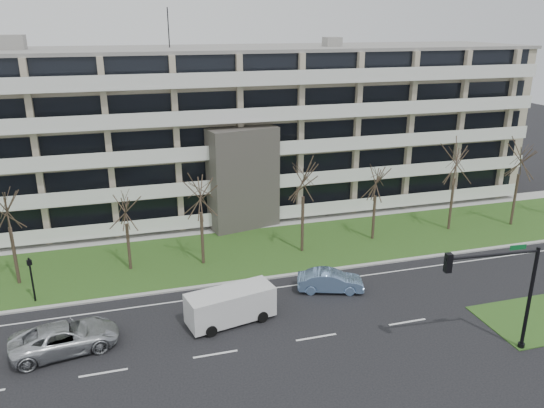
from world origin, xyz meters
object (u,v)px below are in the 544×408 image
object	(u,v)px
blue_sedan	(330,281)
white_van	(232,303)
pedestrian_signal	(31,274)
silver_pickup	(65,338)
traffic_signal	(502,285)

from	to	relation	value
blue_sedan	white_van	bearing A→B (deg)	122.72
white_van	pedestrian_signal	distance (m)	13.43
blue_sedan	white_van	distance (m)	7.58
silver_pickup	traffic_signal	distance (m)	24.22
silver_pickup	white_van	xyz separation A→B (m)	(9.62, 0.43, 0.44)
silver_pickup	pedestrian_signal	world-z (taller)	pedestrian_signal
silver_pickup	blue_sedan	world-z (taller)	silver_pickup
white_van	blue_sedan	bearing A→B (deg)	3.03
silver_pickup	blue_sedan	bearing A→B (deg)	-91.47
blue_sedan	traffic_signal	bearing A→B (deg)	-128.68
blue_sedan	traffic_signal	size ratio (longest dim) A/B	0.69
silver_pickup	white_van	distance (m)	9.63
blue_sedan	pedestrian_signal	size ratio (longest dim) A/B	1.41
traffic_signal	pedestrian_signal	bearing A→B (deg)	157.05
traffic_signal	pedestrian_signal	size ratio (longest dim) A/B	2.04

